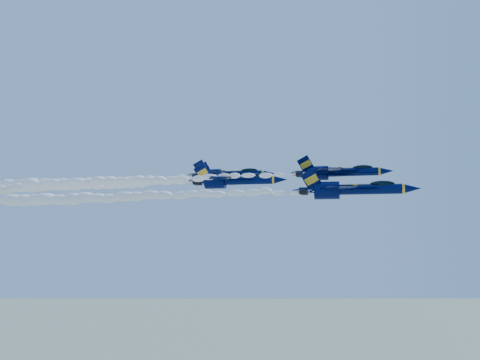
% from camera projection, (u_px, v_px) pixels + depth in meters
% --- Properties ---
extents(jet_lead, '(18.13, 14.87, 6.74)m').
position_uv_depth(jet_lead, '(351.00, 189.00, 72.03)').
color(jet_lead, '#010835').
extents(smoke_trail_jet_lead, '(54.36, 2.45, 2.21)m').
position_uv_depth(smoke_trail_jet_lead, '(141.00, 196.00, 79.87)').
color(smoke_trail_jet_lead, white).
extents(jet_second, '(16.11, 13.21, 5.99)m').
position_uv_depth(jet_second, '(337.00, 172.00, 79.31)').
color(jet_second, '#010835').
extents(smoke_trail_jet_second, '(54.36, 2.18, 1.96)m').
position_uv_depth(smoke_trail_jet_second, '(151.00, 180.00, 86.95)').
color(smoke_trail_jet_second, white).
extents(jet_third, '(17.76, 14.57, 6.60)m').
position_uv_depth(jet_third, '(234.00, 180.00, 87.10)').
color(jet_third, '#010835').
extents(smoke_trail_jet_third, '(54.36, 2.41, 2.16)m').
position_uv_depth(smoke_trail_jet_third, '(68.00, 187.00, 94.90)').
color(smoke_trail_jet_third, white).
extents(jet_fourth, '(17.90, 14.68, 6.65)m').
position_uv_depth(jet_fourth, '(228.00, 174.00, 100.31)').
color(jet_fourth, '#010835').
extents(smoke_trail_jet_fourth, '(54.36, 2.42, 2.18)m').
position_uv_depth(smoke_trail_jet_fourth, '(83.00, 181.00, 108.13)').
color(smoke_trail_jet_fourth, white).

